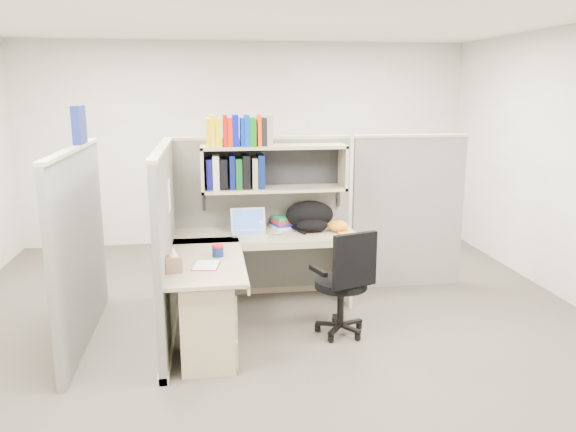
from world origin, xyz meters
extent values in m
plane|color=#332E27|center=(0.00, 0.00, 0.00)|extent=(6.00, 6.00, 0.00)
plane|color=#B2AFA1|center=(0.00, 3.00, 1.35)|extent=(6.00, 0.00, 6.00)
plane|color=#B2AFA1|center=(0.00, -3.00, 1.35)|extent=(6.00, 0.00, 6.00)
plane|color=white|center=(0.00, 0.00, 2.70)|extent=(6.00, 6.00, 0.00)
cube|color=#61615C|center=(0.00, 0.90, 0.80)|extent=(1.80, 0.06, 1.60)
cube|color=tan|center=(0.00, 0.90, 1.61)|extent=(1.80, 0.08, 0.03)
cube|color=#61615C|center=(-0.90, 0.00, 0.80)|extent=(0.06, 1.80, 1.60)
cube|color=tan|center=(-0.90, 0.00, 1.61)|extent=(0.08, 1.80, 0.03)
cube|color=#61615C|center=(-1.60, 0.00, 0.80)|extent=(0.06, 1.80, 1.60)
cube|color=#61615C|center=(1.55, 0.90, 0.80)|extent=(1.20, 0.06, 1.60)
cube|color=navy|center=(-1.60, 0.35, 1.79)|extent=(0.07, 0.27, 0.32)
cube|color=white|center=(-0.87, 0.15, 1.20)|extent=(0.00, 0.21, 0.28)
cube|color=tan|center=(0.10, 0.70, 1.55)|extent=(1.40, 0.34, 0.03)
cube|color=tan|center=(0.10, 0.70, 1.14)|extent=(1.40, 0.34, 0.03)
cube|color=tan|center=(-0.58, 0.70, 1.34)|extent=(0.03, 0.34, 0.44)
cube|color=tan|center=(0.78, 0.70, 1.34)|extent=(0.03, 0.34, 0.44)
cube|color=black|center=(0.10, 0.86, 1.34)|extent=(1.38, 0.01, 0.41)
cube|color=#D8AA04|center=(-0.52, 0.68, 1.69)|extent=(0.03, 0.20, 0.26)
cube|color=yellow|center=(-0.48, 0.68, 1.71)|extent=(0.05, 0.20, 0.29)
cube|color=yellow|center=(-0.42, 0.68, 1.69)|extent=(0.06, 0.20, 0.26)
cube|color=#A91006|center=(-0.36, 0.68, 1.71)|extent=(0.04, 0.20, 0.29)
cube|color=red|center=(-0.32, 0.68, 1.69)|extent=(0.05, 0.20, 0.26)
cube|color=#050CA2|center=(-0.27, 0.68, 1.71)|extent=(0.06, 0.20, 0.29)
cube|color=#042495|center=(-0.20, 0.68, 1.69)|extent=(0.04, 0.20, 0.26)
cube|color=#0537A5|center=(-0.16, 0.68, 1.71)|extent=(0.04, 0.20, 0.29)
cube|color=#076A10|center=(-0.11, 0.68, 1.69)|extent=(0.06, 0.20, 0.26)
cube|color=#F24605|center=(-0.04, 0.68, 1.71)|extent=(0.04, 0.20, 0.29)
cube|color=black|center=(0.00, 0.68, 1.69)|extent=(0.05, 0.20, 0.26)
cube|color=gray|center=(0.05, 0.68, 1.71)|extent=(0.06, 0.20, 0.29)
cube|color=#080854|center=(-0.52, 0.72, 1.30)|extent=(0.05, 0.24, 0.29)
cube|color=silver|center=(-0.46, 0.72, 1.31)|extent=(0.06, 0.24, 0.32)
cube|color=black|center=(-0.39, 0.72, 1.30)|extent=(0.07, 0.24, 0.29)
cube|color=#070D46|center=(-0.30, 0.72, 1.31)|extent=(0.05, 0.24, 0.32)
cube|color=#094316|center=(-0.24, 0.72, 1.30)|extent=(0.06, 0.24, 0.29)
cube|color=black|center=(-0.17, 0.72, 1.31)|extent=(0.07, 0.24, 0.32)
cube|color=gray|center=(-0.09, 0.72, 1.30)|extent=(0.05, 0.24, 0.29)
cube|color=#071448|center=(-0.03, 0.72, 1.31)|extent=(0.06, 0.24, 0.32)
cube|color=tan|center=(0.00, 0.57, 0.71)|extent=(1.74, 0.60, 0.03)
cube|color=tan|center=(-0.57, -0.20, 0.71)|extent=(0.60, 1.34, 0.03)
cube|color=tan|center=(0.00, 0.27, 0.68)|extent=(1.74, 0.02, 0.07)
cube|color=tan|center=(-0.27, -0.20, 0.68)|extent=(0.02, 1.34, 0.07)
cube|color=tan|center=(-0.57, -0.55, 0.34)|extent=(0.40, 0.55, 0.68)
cube|color=tan|center=(-0.36, -0.55, 0.54)|extent=(0.02, 0.50, 0.16)
cube|color=tan|center=(-0.36, -0.55, 0.36)|extent=(0.02, 0.50, 0.16)
cube|color=tan|center=(-0.36, -0.55, 0.14)|extent=(0.02, 0.50, 0.22)
cube|color=#B2B2B7|center=(-0.35, -0.55, 0.54)|extent=(0.01, 0.12, 0.01)
cube|color=tan|center=(0.80, 0.60, 0.35)|extent=(0.03, 0.55, 0.70)
cylinder|color=#0E1F52|center=(-0.47, -0.15, 0.77)|extent=(0.09, 0.09, 0.08)
cylinder|color=red|center=(-0.47, -0.15, 0.82)|extent=(0.10, 0.10, 0.02)
ellipsoid|color=#819BB6|center=(0.12, 0.48, 0.75)|extent=(0.10, 0.08, 0.03)
cylinder|color=silver|center=(-0.04, 0.68, 0.78)|extent=(0.08, 0.08, 0.10)
cylinder|color=black|center=(0.56, -0.21, 0.46)|extent=(0.45, 0.45, 0.07)
cube|color=black|center=(0.63, -0.41, 0.73)|extent=(0.39, 0.17, 0.45)
cylinder|color=black|center=(0.56, -0.21, 0.28)|extent=(0.06, 0.06, 0.39)
cylinder|color=black|center=(0.56, -0.21, 0.05)|extent=(0.43, 0.43, 0.10)
cube|color=black|center=(0.35, -0.28, 0.61)|extent=(0.12, 0.26, 0.04)
cube|color=black|center=(0.78, -0.14, 0.61)|extent=(0.12, 0.26, 0.04)
camera|label=1|loc=(-0.53, -4.65, 2.09)|focal=35.00mm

